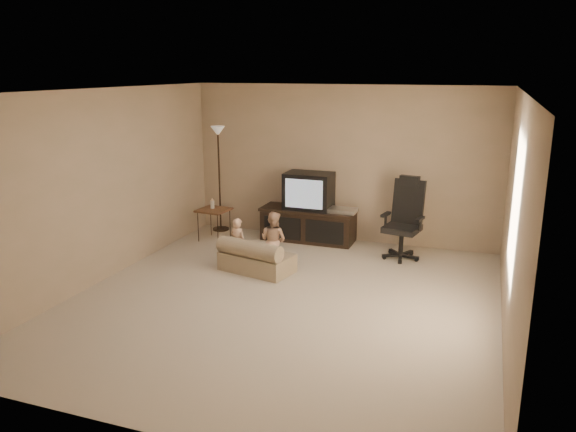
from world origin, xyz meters
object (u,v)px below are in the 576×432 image
at_px(tv_stand, 309,213).
at_px(toddler_left, 238,243).
at_px(floor_lamp, 219,155).
at_px(child_sofa, 255,258).
at_px(side_table, 214,210).
at_px(office_chair, 404,229).
at_px(toddler_right, 273,240).

relative_size(tv_stand, toddler_left, 2.18).
bearing_deg(toddler_left, floor_lamp, -42.06).
bearing_deg(toddler_left, tv_stand, -94.44).
bearing_deg(child_sofa, side_table, 148.80).
xyz_separation_m(tv_stand, side_table, (-1.47, -0.50, 0.04)).
distance_m(office_chair, side_table, 3.06).
bearing_deg(side_table, toddler_right, -33.49).
height_order(tv_stand, toddler_right, tv_stand).
bearing_deg(floor_lamp, side_table, -73.87).
bearing_deg(child_sofa, floor_lamp, 141.16).
xyz_separation_m(toddler_left, toddler_right, (0.47, 0.15, 0.05)).
distance_m(tv_stand, child_sofa, 1.71).
relative_size(side_table, floor_lamp, 0.39).
bearing_deg(tv_stand, toddler_right, -92.35).
height_order(office_chair, toddler_left, office_chair).
bearing_deg(tv_stand, office_chair, -12.23).
distance_m(tv_stand, side_table, 1.55).
bearing_deg(tv_stand, child_sofa, -98.21).
xyz_separation_m(tv_stand, child_sofa, (-0.25, -1.67, -0.27)).
relative_size(office_chair, child_sofa, 1.12).
bearing_deg(toddler_left, side_table, -34.98).
distance_m(tv_stand, toddler_right, 1.44).
bearing_deg(side_table, child_sofa, -43.69).
height_order(tv_stand, side_table, tv_stand).
height_order(side_table, toddler_right, toddler_right).
bearing_deg(tv_stand, floor_lamp, 178.20).
bearing_deg(office_chair, child_sofa, -133.19).
height_order(tv_stand, toddler_left, tv_stand).
xyz_separation_m(tv_stand, floor_lamp, (-1.63, 0.06, 0.85)).
height_order(child_sofa, toddler_right, toddler_right).
xyz_separation_m(side_table, child_sofa, (1.22, -1.17, -0.31)).
height_order(floor_lamp, toddler_right, floor_lamp).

